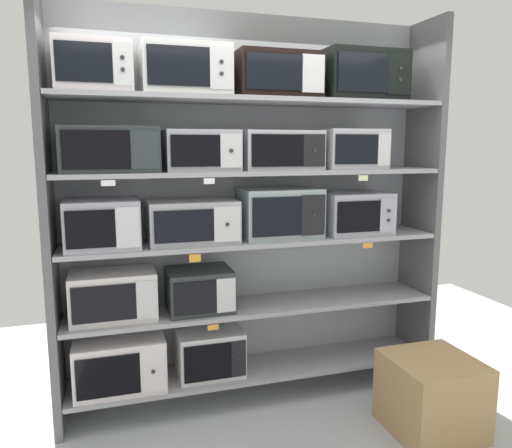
# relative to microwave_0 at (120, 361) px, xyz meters

# --- Properties ---
(back_panel) EXTENTS (2.77, 0.04, 2.68)m
(back_panel) POSITION_rel_microwave_0_xyz_m (0.94, 0.24, 0.95)
(back_panel) COLOR #9EA3A8
(back_panel) RESTS_ON ground
(upright_left) EXTENTS (0.05, 0.43, 2.68)m
(upright_left) POSITION_rel_microwave_0_xyz_m (-0.38, 0.00, 0.95)
(upright_left) COLOR #5B5B5E
(upright_left) RESTS_ON ground
(upright_right) EXTENTS (0.05, 0.43, 2.68)m
(upright_right) POSITION_rel_microwave_0_xyz_m (2.25, 0.00, 0.95)
(upright_right) COLOR #5B5B5E
(upright_right) RESTS_ON ground
(shelf_0) EXTENTS (2.57, 0.43, 0.03)m
(shelf_0) POSITION_rel_microwave_0_xyz_m (0.94, 0.00, -0.18)
(shelf_0) COLOR #99999E
(shelf_0) RESTS_ON ground
(microwave_0) EXTENTS (0.57, 0.43, 0.34)m
(microwave_0) POSITION_rel_microwave_0_xyz_m (0.00, 0.00, 0.00)
(microwave_0) COLOR silver
(microwave_0) RESTS_ON shelf_0
(microwave_1) EXTENTS (0.44, 0.34, 0.31)m
(microwave_1) POSITION_rel_microwave_0_xyz_m (0.60, -0.00, -0.01)
(microwave_1) COLOR silver
(microwave_1) RESTS_ON shelf_0
(shelf_1) EXTENTS (2.57, 0.43, 0.03)m
(shelf_1) POSITION_rel_microwave_0_xyz_m (0.94, 0.00, 0.28)
(shelf_1) COLOR #99999E
(microwave_2) EXTENTS (0.53, 0.34, 0.31)m
(microwave_2) POSITION_rel_microwave_0_xyz_m (-0.02, 0.00, 0.45)
(microwave_2) COLOR silver
(microwave_2) RESTS_ON shelf_1
(microwave_3) EXTENTS (0.43, 0.36, 0.28)m
(microwave_3) POSITION_rel_microwave_0_xyz_m (0.54, 0.00, 0.44)
(microwave_3) COLOR #2C3232
(microwave_3) RESTS_ON shelf_1
(price_tag_0) EXTENTS (0.07, 0.00, 0.04)m
(price_tag_0) POSITION_rel_microwave_0_xyz_m (0.58, -0.22, 0.25)
(price_tag_0) COLOR orange
(shelf_2) EXTENTS (2.57, 0.43, 0.03)m
(shelf_2) POSITION_rel_microwave_0_xyz_m (0.94, 0.00, 0.75)
(shelf_2) COLOR #99999E
(microwave_4) EXTENTS (0.44, 0.42, 0.30)m
(microwave_4) POSITION_rel_microwave_0_xyz_m (-0.06, 0.00, 0.92)
(microwave_4) COLOR #9C9CA7
(microwave_4) RESTS_ON shelf_2
(microwave_5) EXTENTS (0.58, 0.38, 0.28)m
(microwave_5) POSITION_rel_microwave_0_xyz_m (0.50, 0.00, 0.91)
(microwave_5) COLOR #A1A1A8
(microwave_5) RESTS_ON shelf_2
(microwave_6) EXTENTS (0.54, 0.35, 0.34)m
(microwave_6) POSITION_rel_microwave_0_xyz_m (1.11, 0.00, 0.94)
(microwave_6) COLOR #97A7A8
(microwave_6) RESTS_ON shelf_2
(microwave_7) EXTENTS (0.48, 0.40, 0.30)m
(microwave_7) POSITION_rel_microwave_0_xyz_m (1.68, 0.00, 0.92)
(microwave_7) COLOR #9FA1AB
(microwave_7) RESTS_ON shelf_2
(price_tag_1) EXTENTS (0.07, 0.00, 0.05)m
(price_tag_1) POSITION_rel_microwave_0_xyz_m (0.47, -0.22, 0.71)
(price_tag_1) COLOR orange
(price_tag_2) EXTENTS (0.08, 0.00, 0.03)m
(price_tag_2) POSITION_rel_microwave_0_xyz_m (1.68, -0.22, 0.72)
(price_tag_2) COLOR orange
(shelf_3) EXTENTS (2.57, 0.43, 0.03)m
(shelf_3) POSITION_rel_microwave_0_xyz_m (0.94, 0.00, 1.22)
(shelf_3) COLOR #99999E
(microwave_8) EXTENTS (0.57, 0.42, 0.28)m
(microwave_8) POSITION_rel_microwave_0_xyz_m (0.00, -0.00, 1.37)
(microwave_8) COLOR #2A3132
(microwave_8) RESTS_ON shelf_3
(microwave_9) EXTENTS (0.47, 0.38, 0.26)m
(microwave_9) POSITION_rel_microwave_0_xyz_m (0.56, 0.00, 1.37)
(microwave_9) COLOR #9FA2AA
(microwave_9) RESTS_ON shelf_3
(microwave_10) EXTENTS (0.54, 0.36, 0.26)m
(microwave_10) POSITION_rel_microwave_0_xyz_m (1.10, -0.00, 1.37)
(microwave_10) COLOR #BAB6C0
(microwave_10) RESTS_ON shelf_3
(microwave_11) EXTENTS (0.44, 0.39, 0.27)m
(microwave_11) POSITION_rel_microwave_0_xyz_m (1.63, 0.00, 1.37)
(microwave_11) COLOR #B5B1B8
(microwave_11) RESTS_ON shelf_3
(price_tag_3) EXTENTS (0.08, 0.00, 0.03)m
(price_tag_3) POSITION_rel_microwave_0_xyz_m (-0.02, -0.22, 1.18)
(price_tag_3) COLOR white
(price_tag_4) EXTENTS (0.07, 0.00, 0.04)m
(price_tag_4) POSITION_rel_microwave_0_xyz_m (0.57, -0.22, 1.18)
(price_tag_4) COLOR white
(price_tag_5) EXTENTS (0.07, 0.00, 0.04)m
(price_tag_5) POSITION_rel_microwave_0_xyz_m (1.63, -0.22, 1.18)
(price_tag_5) COLOR beige
(shelf_4) EXTENTS (2.57, 0.43, 0.03)m
(shelf_4) POSITION_rel_microwave_0_xyz_m (0.94, 0.00, 1.69)
(shelf_4) COLOR #99999E
(microwave_12) EXTENTS (0.44, 0.41, 0.30)m
(microwave_12) POSITION_rel_microwave_0_xyz_m (-0.07, 0.00, 1.85)
(microwave_12) COLOR silver
(microwave_12) RESTS_ON shelf_4
(microwave_13) EXTENTS (0.54, 0.35, 0.31)m
(microwave_13) POSITION_rel_microwave_0_xyz_m (0.48, 0.00, 1.86)
(microwave_13) COLOR silver
(microwave_13) RESTS_ON shelf_4
(microwave_14) EXTENTS (0.56, 0.35, 0.30)m
(microwave_14) POSITION_rel_microwave_0_xyz_m (1.08, 0.00, 1.85)
(microwave_14) COLOR black
(microwave_14) RESTS_ON shelf_4
(microwave_15) EXTENTS (0.58, 0.39, 0.34)m
(microwave_15) POSITION_rel_microwave_0_xyz_m (1.70, 0.00, 1.87)
(microwave_15) COLOR black
(microwave_15) RESTS_ON shelf_4
(shipping_carton) EXTENTS (0.52, 0.52, 0.47)m
(shipping_carton) POSITION_rel_microwave_0_xyz_m (1.86, -0.74, -0.15)
(shipping_carton) COLOR tan
(shipping_carton) RESTS_ON ground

